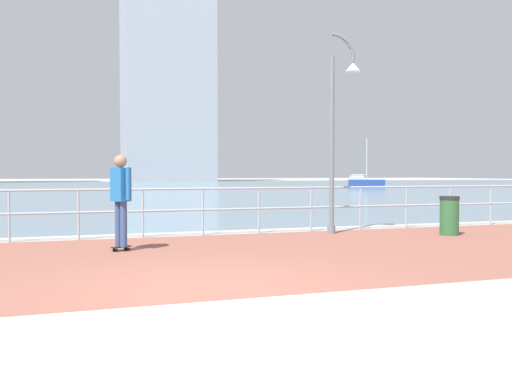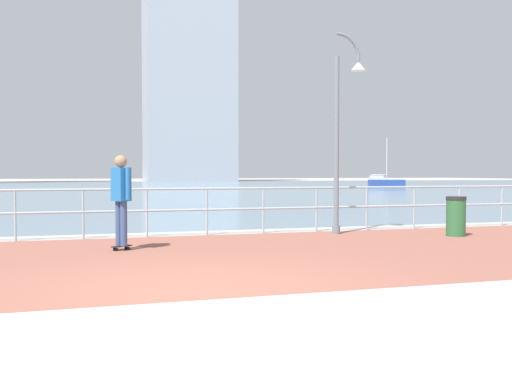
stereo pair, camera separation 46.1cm
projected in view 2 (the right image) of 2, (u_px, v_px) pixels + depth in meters
The scene contains 9 objects.
ground at pixel (104, 191), 45.40m from camera, with size 220.00×220.00×0.00m, color #ADAAA5.
brick_paving at pixel (167, 258), 9.72m from camera, with size 28.00×6.68×0.01m, color #935647.
harbor_water at pixel (101, 188), 56.00m from camera, with size 180.00×88.00×0.00m, color #6B899E.
waterfront_railing at pixel (147, 203), 12.89m from camera, with size 25.25×0.06×1.13m.
lamppost at pixel (343, 123), 13.57m from camera, with size 0.82×0.36×4.86m.
skateboarder at pixel (121, 193), 10.68m from camera, with size 0.40×0.52×1.81m.
trash_bin at pixel (456, 216), 13.12m from camera, with size 0.46×0.46×0.93m.
sailboat_yellow at pixel (385, 183), 58.81m from camera, with size 3.83×1.85×5.17m.
tower_concrete at pixel (189, 74), 101.85m from camera, with size 15.69×11.11×40.65m.
Camera 2 is at (-1.30, -6.98, 1.47)m, focal length 39.48 mm.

